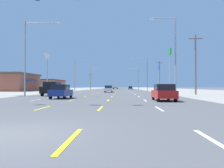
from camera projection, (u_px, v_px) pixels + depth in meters
ground_plane at (113, 90)px, 71.80m from camera, size 572.00×572.00×0.00m
lot_apron_left at (40, 90)px, 72.91m from camera, size 28.00×440.00×0.01m
lot_apron_right at (187, 90)px, 70.69m from camera, size 28.00×440.00×0.01m
lane_markings at (116, 89)px, 110.26m from camera, size 10.64×227.60×0.01m
signal_span_wire at (78, 26)px, 15.51m from camera, size 26.79×0.53×9.72m
hatchback_far_right_nearest at (164, 92)px, 19.56m from camera, size 1.72×3.90×1.54m
hatchback_inner_left_near at (61, 91)px, 23.41m from camera, size 1.72×3.90×1.54m
suv_far_left_mid at (52, 89)px, 30.81m from camera, size 1.98×4.90×1.98m
hatchback_center_turn_midfar at (109, 89)px, 48.29m from camera, size 1.72×3.90×1.54m
sedan_far_right_far at (130, 88)px, 98.58m from camera, size 1.80×4.50×1.46m
box_truck_center_turn_farther at (115, 85)px, 108.92m from camera, size 2.40×7.20×3.23m
storefront_left_row_1 at (15, 82)px, 61.68m from camera, size 11.49×14.72×5.10m
storefront_left_row_2 at (43, 85)px, 85.37m from camera, size 13.85×17.35×4.02m
pole_sign_left_row_1 at (47, 63)px, 52.22m from camera, size 0.24×2.66×9.37m
pole_sign_right_row_1 at (170, 59)px, 51.36m from camera, size 0.24×2.19×10.46m
pole_sign_right_row_2 at (159, 73)px, 79.47m from camera, size 0.24×1.70×8.82m
streetlight_left_row_0 at (29, 52)px, 29.08m from camera, size 5.03×0.26×10.26m
streetlight_right_row_0 at (173, 51)px, 28.21m from camera, size 3.43×0.26×10.66m
streetlight_left_row_1 at (76, 73)px, 60.00m from camera, size 3.60×0.26×9.04m
streetlight_right_row_1 at (145, 71)px, 59.13m from camera, size 4.57×0.26×9.43m
streetlight_left_row_2 at (92, 77)px, 90.91m from camera, size 5.06×0.26×9.21m
streetlight_right_row_2 at (137, 77)px, 90.05m from camera, size 4.96×0.26×9.03m
utility_pole_right_row_0 at (196, 64)px, 34.69m from camera, size 2.20×0.26×9.72m
utility_pole_right_row_1 at (160, 75)px, 70.70m from camera, size 2.20×0.26×9.77m
utility_pole_left_row_2 at (90, 81)px, 108.18m from camera, size 2.20×0.26×8.02m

